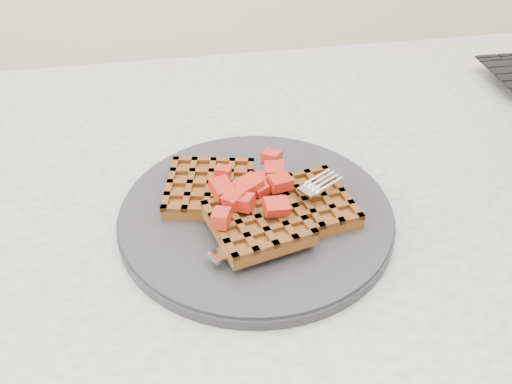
% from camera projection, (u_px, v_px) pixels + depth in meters
% --- Properties ---
extents(table, '(1.20, 0.80, 0.75)m').
position_uv_depth(table, '(371.00, 264.00, 0.72)').
color(table, beige).
rests_on(table, ground).
extents(plate, '(0.29, 0.29, 0.02)m').
position_uv_depth(plate, '(256.00, 215.00, 0.61)').
color(plate, '#252527').
rests_on(plate, table).
extents(waffles, '(0.20, 0.18, 0.03)m').
position_uv_depth(waffles, '(257.00, 204.00, 0.60)').
color(waffles, brown).
rests_on(waffles, plate).
extents(strawberry_pile, '(0.15, 0.15, 0.02)m').
position_uv_depth(strawberry_pile, '(256.00, 181.00, 0.58)').
color(strawberry_pile, '#900E06').
rests_on(strawberry_pile, waffles).
extents(fork, '(0.17, 0.12, 0.02)m').
position_uv_depth(fork, '(287.00, 217.00, 0.59)').
color(fork, silver).
rests_on(fork, plate).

